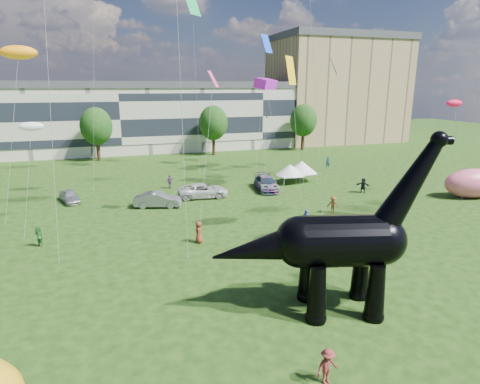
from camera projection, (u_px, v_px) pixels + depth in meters
name	position (u px, v px, depth m)	size (l,w,h in m)	color
ground	(308.00, 310.00, 22.69)	(220.00, 220.00, 0.00)	#16330C
terrace_row	(119.00, 120.00, 75.79)	(78.00, 11.00, 12.00)	beige
apartment_block	(336.00, 92.00, 91.55)	(28.00, 18.00, 22.00)	tan
tree_mid_left	(96.00, 123.00, 66.25)	(5.20, 5.20, 9.44)	#382314
tree_mid_right	(213.00, 120.00, 72.20)	(5.20, 5.20, 9.44)	#382314
tree_far_right	(303.00, 118.00, 77.56)	(5.20, 5.20, 9.44)	#382314
dinosaur_sculpture	(332.00, 244.00, 21.78)	(12.74, 5.09, 10.42)	black
car_silver	(70.00, 196.00, 43.51)	(1.59, 3.95, 1.35)	#BCBBC1
car_grey	(158.00, 200.00, 41.71)	(1.68, 4.83, 1.59)	slate
car_white	(203.00, 191.00, 45.32)	(2.65, 5.74, 1.60)	silver
car_dark	(266.00, 183.00, 48.55)	(2.30, 5.67, 1.64)	#595960
gazebo_near	(302.00, 167.00, 52.88)	(3.94, 3.94, 2.72)	white
gazebo_far	(290.00, 170.00, 51.82)	(3.67, 3.67, 2.50)	white
inflatable_pink	(473.00, 183.00, 45.12)	(6.63, 3.31, 3.31)	#FF6388
visitors	(211.00, 212.00, 37.27)	(52.02, 41.70, 1.88)	#327E36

